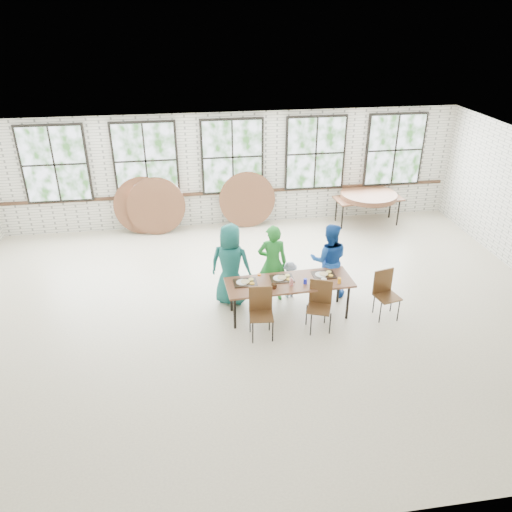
{
  "coord_description": "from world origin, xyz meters",
  "views": [
    {
      "loc": [
        -1.29,
        -8.1,
        5.48
      ],
      "look_at": [
        0.0,
        0.4,
        1.05
      ],
      "focal_mm": 35.0,
      "sensor_mm": 36.0,
      "label": 1
    }
  ],
  "objects_px": {
    "chair_near_right": "(320,301)",
    "storage_table": "(368,200)",
    "dining_table": "(289,284)",
    "chair_near_left": "(261,308)"
  },
  "relations": [
    {
      "from": "dining_table",
      "to": "chair_near_left",
      "type": "distance_m",
      "value": 0.84
    },
    {
      "from": "dining_table",
      "to": "storage_table",
      "type": "relative_size",
      "value": 1.31
    },
    {
      "from": "chair_near_right",
      "to": "chair_near_left",
      "type": "bearing_deg",
      "value": -154.93
    },
    {
      "from": "dining_table",
      "to": "chair_near_right",
      "type": "xyz_separation_m",
      "value": [
        0.47,
        -0.47,
        -0.13
      ]
    },
    {
      "from": "dining_table",
      "to": "storage_table",
      "type": "bearing_deg",
      "value": 50.64
    },
    {
      "from": "storage_table",
      "to": "chair_near_right",
      "type": "bearing_deg",
      "value": -124.44
    },
    {
      "from": "dining_table",
      "to": "chair_near_left",
      "type": "height_order",
      "value": "chair_near_left"
    },
    {
      "from": "chair_near_right",
      "to": "storage_table",
      "type": "bearing_deg",
      "value": 82.12
    },
    {
      "from": "storage_table",
      "to": "dining_table",
      "type": "bearing_deg",
      "value": -131.73
    },
    {
      "from": "dining_table",
      "to": "chair_near_right",
      "type": "height_order",
      "value": "chair_near_right"
    }
  ]
}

